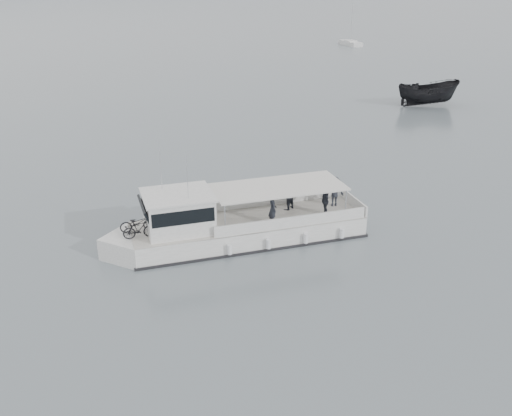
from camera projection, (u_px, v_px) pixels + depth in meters
ground at (318, 215)px, 31.93m from camera, size 1400.00×1400.00×0.00m
tour_boat at (226, 226)px, 28.43m from camera, size 13.01×7.50×5.61m
dark_motorboat at (428, 93)px, 56.31m from camera, size 6.74×5.27×2.47m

